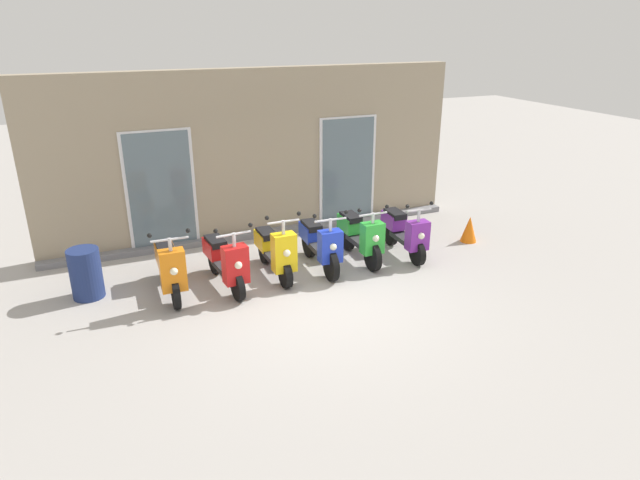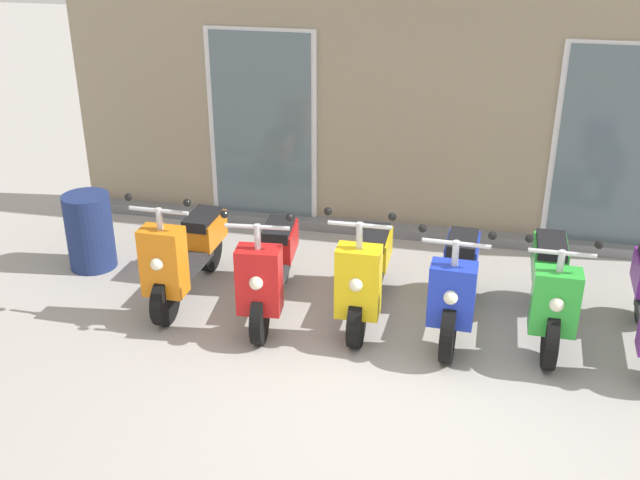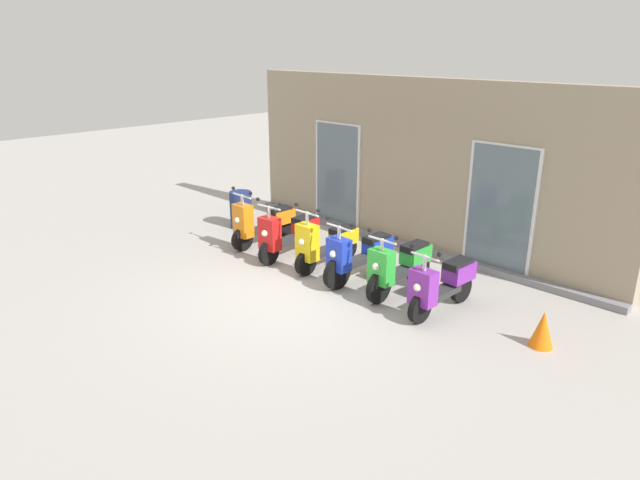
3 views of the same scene
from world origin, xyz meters
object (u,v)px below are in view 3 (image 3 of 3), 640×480
(scooter_yellow, at_px, (326,244))
(scooter_red, at_px, (288,233))
(scooter_blue, at_px, (360,255))
(scooter_green, at_px, (399,266))
(scooter_purple, at_px, (442,284))
(scooter_orange, at_px, (263,222))
(traffic_cone, at_px, (543,329))
(trash_bin, at_px, (241,210))

(scooter_yellow, bearing_deg, scooter_red, -173.35)
(scooter_blue, height_order, scooter_green, scooter_blue)
(scooter_blue, height_order, scooter_purple, scooter_blue)
(scooter_orange, height_order, scooter_green, scooter_orange)
(scooter_blue, distance_m, traffic_cone, 3.24)
(scooter_yellow, relative_size, trash_bin, 1.89)
(scooter_blue, relative_size, trash_bin, 2.03)
(traffic_cone, bearing_deg, scooter_orange, 179.97)
(scooter_blue, relative_size, traffic_cone, 3.17)
(scooter_green, relative_size, trash_bin, 1.93)
(scooter_orange, height_order, scooter_blue, scooter_orange)
(scooter_red, bearing_deg, scooter_green, 2.84)
(scooter_green, distance_m, trash_bin, 4.65)
(scooter_yellow, bearing_deg, scooter_blue, -1.36)
(scooter_blue, bearing_deg, traffic_cone, 0.20)
(scooter_red, xyz_separation_m, scooter_yellow, (0.89, 0.10, -0.01))
(scooter_yellow, bearing_deg, scooter_orange, -179.84)
(scooter_orange, height_order, scooter_red, scooter_orange)
(scooter_red, height_order, scooter_purple, scooter_red)
(scooter_purple, height_order, trash_bin, scooter_purple)
(scooter_green, bearing_deg, scooter_blue, -177.08)
(traffic_cone, bearing_deg, scooter_yellow, 179.89)
(scooter_orange, relative_size, scooter_yellow, 1.03)
(scooter_blue, bearing_deg, scooter_yellow, 178.64)
(scooter_orange, bearing_deg, trash_bin, 161.89)
(scooter_green, xyz_separation_m, traffic_cone, (2.42, -0.03, -0.22))
(scooter_yellow, bearing_deg, scooter_green, 0.77)
(scooter_blue, bearing_deg, scooter_purple, -1.96)
(scooter_red, relative_size, scooter_purple, 1.07)
(scooter_green, bearing_deg, scooter_red, -177.16)
(scooter_yellow, distance_m, scooter_blue, 0.82)
(scooter_blue, relative_size, scooter_purple, 1.10)
(scooter_yellow, xyz_separation_m, scooter_purple, (2.51, -0.08, 0.00))
(scooter_orange, relative_size, scooter_purple, 1.06)
(scooter_orange, height_order, scooter_yellow, scooter_yellow)
(scooter_orange, xyz_separation_m, scooter_green, (3.40, 0.03, 0.01))
(scooter_red, relative_size, traffic_cone, 3.09)
(scooter_blue, distance_m, scooter_purple, 1.69)
(scooter_red, height_order, scooter_blue, scooter_red)
(scooter_orange, bearing_deg, scooter_green, 0.45)
(trash_bin, bearing_deg, scooter_blue, -6.25)
(trash_bin, bearing_deg, scooter_purple, -4.94)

